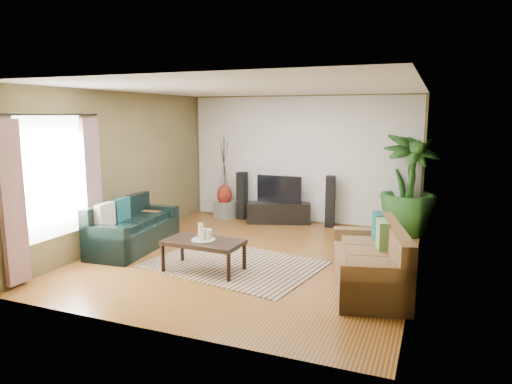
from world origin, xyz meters
The scene contains 28 objects.
floor centered at (0.00, 0.00, 0.00)m, with size 5.50×5.50×0.00m, color #9F6529.
ceiling centered at (0.00, 0.00, 2.70)m, with size 5.50×5.50×0.00m, color white.
wall_back centered at (0.00, 2.75, 1.35)m, with size 5.00×5.00×0.00m, color brown.
wall_front centered at (0.00, -2.75, 1.35)m, with size 5.00×5.00×0.00m, color brown.
wall_left centered at (-2.50, 0.00, 1.35)m, with size 5.50×5.50×0.00m, color brown.
wall_right centered at (2.50, 0.00, 1.35)m, with size 5.50×5.50×0.00m, color brown.
backwall_panel centered at (0.00, 2.74, 1.35)m, with size 4.90×4.90×0.00m, color white.
window_pane centered at (-2.48, -1.60, 1.40)m, with size 1.80×1.80×0.00m, color white.
curtain_near centered at (-2.43, -2.35, 1.15)m, with size 0.08×0.35×2.20m, color gray.
curtain_far centered at (-2.43, -0.85, 1.15)m, with size 0.08×0.35×2.20m, color gray.
curtain_rod centered at (-2.43, -1.60, 2.30)m, with size 0.03×0.03×1.90m, color black.
sofa_left centered at (-2.07, -0.29, 0.42)m, with size 1.86×0.80×0.85m, color black.
sofa_right centered at (1.95, -0.63, 0.42)m, with size 1.87×0.84×0.85m, color brown.
area_rug centered at (-0.11, -0.44, 0.01)m, with size 2.52×1.78×0.01m, color tan.
coffee_table centered at (-0.41, -0.87, 0.24)m, with size 1.15×0.63×0.47m, color black.
candle_tray centered at (-0.41, -0.87, 0.48)m, with size 0.36×0.36×0.02m, color #969691.
candle_tall centered at (-0.47, -0.84, 0.60)m, with size 0.07×0.07×0.23m, color beige.
candle_mid centered at (-0.37, -0.91, 0.58)m, with size 0.07×0.07×0.18m, color beige.
candle_short centered at (-0.34, -0.81, 0.56)m, with size 0.07×0.07×0.15m, color beige.
tv_stand centered at (-0.37, 2.42, 0.22)m, with size 1.33×0.40×0.44m, color black.
television centered at (-0.37, 2.44, 0.73)m, with size 0.98×0.05×0.58m, color black.
speaker_left centered at (-1.26, 2.50, 0.52)m, with size 0.19×0.21×1.05m, color black.
speaker_right centered at (0.72, 2.50, 0.53)m, with size 0.19×0.21×1.06m, color black.
potted_plant centered at (2.24, 2.50, 0.98)m, with size 1.10×1.10×1.96m, color #1E4717.
plant_pot centered at (2.24, 2.50, 0.14)m, with size 0.36×0.36×0.28m, color black.
pedestal centered at (-1.65, 2.42, 0.18)m, with size 0.36×0.36×0.36m, color #969693.
vase centered at (-1.65, 2.42, 0.53)m, with size 0.33×0.33×0.47m, color maroon.
side_table centered at (-2.25, 0.54, 0.26)m, with size 0.49×0.49×0.52m, color brown.
Camera 1 is at (2.74, -6.61, 2.31)m, focal length 32.00 mm.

